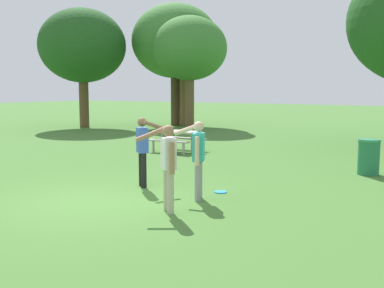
# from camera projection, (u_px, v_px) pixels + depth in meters

# --- Properties ---
(ground_plane) EXTENTS (120.00, 120.00, 0.00)m
(ground_plane) POSITION_uv_depth(u_px,v_px,m) (95.00, 202.00, 9.42)
(ground_plane) COLOR #447530
(person_thrower) EXTENTS (0.84, 0.50, 1.64)m
(person_thrower) POSITION_uv_depth(u_px,v_px,m) (168.00, 161.00, 8.53)
(person_thrower) COLOR #B7AD93
(person_thrower) RESTS_ON ground
(person_catcher) EXTENTS (0.84, 0.50, 1.64)m
(person_catcher) POSITION_uv_depth(u_px,v_px,m) (143.00, 146.00, 10.75)
(person_catcher) COLOR black
(person_catcher) RESTS_ON ground
(person_bystander) EXTENTS (0.82, 0.56, 1.64)m
(person_bystander) POSITION_uv_depth(u_px,v_px,m) (198.00, 154.00, 9.49)
(person_bystander) COLOR gray
(person_bystander) RESTS_ON ground
(frisbee) EXTENTS (0.28, 0.28, 0.03)m
(frisbee) POSITION_uv_depth(u_px,v_px,m) (220.00, 192.00, 10.25)
(frisbee) COLOR #2D9EDB
(frisbee) RESTS_ON ground
(picnic_table_near) EXTENTS (1.70, 1.42, 0.77)m
(picnic_table_near) POSITION_uv_depth(u_px,v_px,m) (177.00, 136.00, 16.91)
(picnic_table_near) COLOR #B2ADA3
(picnic_table_near) RESTS_ON ground
(trash_can_beside_table) EXTENTS (0.59, 0.59, 0.96)m
(trash_can_beside_table) POSITION_uv_depth(u_px,v_px,m) (369.00, 157.00, 12.33)
(trash_can_beside_table) COLOR #237047
(trash_can_beside_table) RESTS_ON ground
(tree_tall_left) EXTENTS (5.13, 5.13, 7.03)m
(tree_tall_left) POSITION_uv_depth(u_px,v_px,m) (82.00, 46.00, 27.13)
(tree_tall_left) COLOR brown
(tree_tall_left) RESTS_ON ground
(tree_broad_center) EXTENTS (5.38, 5.38, 7.54)m
(tree_broad_center) POSITION_uv_depth(u_px,v_px,m) (175.00, 41.00, 28.42)
(tree_broad_center) COLOR #4C3823
(tree_broad_center) RESTS_ON ground
(tree_far_right) EXTENTS (4.59, 4.59, 6.94)m
(tree_far_right) POSITION_uv_depth(u_px,v_px,m) (184.00, 45.00, 28.07)
(tree_far_right) COLOR brown
(tree_far_right) RESTS_ON ground
(tree_slender_mid) EXTENTS (4.34, 4.34, 6.47)m
(tree_slender_mid) POSITION_uv_depth(u_px,v_px,m) (190.00, 49.00, 26.42)
(tree_slender_mid) COLOR brown
(tree_slender_mid) RESTS_ON ground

